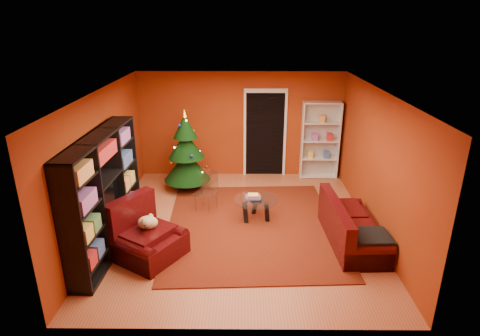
{
  "coord_description": "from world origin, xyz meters",
  "views": [
    {
      "loc": [
        0.06,
        -6.88,
        3.8
      ],
      "look_at": [
        0.0,
        0.4,
        1.05
      ],
      "focal_mm": 30.0,
      "sensor_mm": 36.0,
      "label": 1
    }
  ],
  "objects_px": {
    "media_unit": "(104,194)",
    "dog": "(148,222)",
    "acrylic_chair": "(206,193)",
    "gift_box_teal": "(182,180)",
    "rug": "(252,226)",
    "coffee_table": "(256,209)",
    "sofa": "(354,223)",
    "christmas_tree": "(186,151)",
    "gift_box_red": "(205,175)",
    "white_bookshelf": "(320,141)",
    "armchair": "(149,235)"
  },
  "relations": [
    {
      "from": "christmas_tree",
      "to": "gift_box_teal",
      "type": "relative_size",
      "value": 6.9
    },
    {
      "from": "dog",
      "to": "gift_box_red",
      "type": "bearing_deg",
      "value": 22.04
    },
    {
      "from": "coffee_table",
      "to": "media_unit",
      "type": "bearing_deg",
      "value": -158.19
    },
    {
      "from": "sofa",
      "to": "acrylic_chair",
      "type": "distance_m",
      "value": 3.01
    },
    {
      "from": "white_bookshelf",
      "to": "sofa",
      "type": "xyz_separation_m",
      "value": [
        0.07,
        -3.16,
        -0.56
      ]
    },
    {
      "from": "gift_box_teal",
      "to": "coffee_table",
      "type": "bearing_deg",
      "value": -45.27
    },
    {
      "from": "gift_box_teal",
      "to": "white_bookshelf",
      "type": "xyz_separation_m",
      "value": [
        3.35,
        0.58,
        0.81
      ]
    },
    {
      "from": "white_bookshelf",
      "to": "sofa",
      "type": "relative_size",
      "value": 1.06
    },
    {
      "from": "gift_box_teal",
      "to": "white_bookshelf",
      "type": "relative_size",
      "value": 0.14
    },
    {
      "from": "christmas_tree",
      "to": "armchair",
      "type": "xyz_separation_m",
      "value": [
        -0.26,
        -2.88,
        -0.51
      ]
    },
    {
      "from": "armchair",
      "to": "dog",
      "type": "height_order",
      "value": "armchair"
    },
    {
      "from": "media_unit",
      "to": "armchair",
      "type": "relative_size",
      "value": 2.52
    },
    {
      "from": "christmas_tree",
      "to": "acrylic_chair",
      "type": "bearing_deg",
      "value": -64.9
    },
    {
      "from": "media_unit",
      "to": "gift_box_teal",
      "type": "relative_size",
      "value": 9.6
    },
    {
      "from": "gift_box_red",
      "to": "sofa",
      "type": "bearing_deg",
      "value": -45.49
    },
    {
      "from": "rug",
      "to": "coffee_table",
      "type": "distance_m",
      "value": 0.36
    },
    {
      "from": "christmas_tree",
      "to": "acrylic_chair",
      "type": "distance_m",
      "value": 1.36
    },
    {
      "from": "white_bookshelf",
      "to": "dog",
      "type": "height_order",
      "value": "white_bookshelf"
    },
    {
      "from": "christmas_tree",
      "to": "dog",
      "type": "height_order",
      "value": "christmas_tree"
    },
    {
      "from": "media_unit",
      "to": "dog",
      "type": "xyz_separation_m",
      "value": [
        0.76,
        -0.23,
        -0.4
      ]
    },
    {
      "from": "gift_box_red",
      "to": "white_bookshelf",
      "type": "bearing_deg",
      "value": 3.95
    },
    {
      "from": "gift_box_teal",
      "to": "media_unit",
      "type": "bearing_deg",
      "value": -107.48
    },
    {
      "from": "gift_box_teal",
      "to": "armchair",
      "type": "height_order",
      "value": "armchair"
    },
    {
      "from": "rug",
      "to": "media_unit",
      "type": "distance_m",
      "value": 2.81
    },
    {
      "from": "acrylic_chair",
      "to": "media_unit",
      "type": "bearing_deg",
      "value": -112.36
    },
    {
      "from": "white_bookshelf",
      "to": "acrylic_chair",
      "type": "bearing_deg",
      "value": -143.39
    },
    {
      "from": "white_bookshelf",
      "to": "acrylic_chair",
      "type": "relative_size",
      "value": 2.55
    },
    {
      "from": "white_bookshelf",
      "to": "armchair",
      "type": "xyz_separation_m",
      "value": [
        -3.45,
        -3.65,
        -0.54
      ]
    },
    {
      "from": "gift_box_teal",
      "to": "sofa",
      "type": "xyz_separation_m",
      "value": [
        3.42,
        -2.58,
        0.26
      ]
    },
    {
      "from": "coffee_table",
      "to": "acrylic_chair",
      "type": "relative_size",
      "value": 1.15
    },
    {
      "from": "gift_box_teal",
      "to": "gift_box_red",
      "type": "height_order",
      "value": "gift_box_teal"
    },
    {
      "from": "media_unit",
      "to": "coffee_table",
      "type": "distance_m",
      "value": 2.9
    },
    {
      "from": "armchair",
      "to": "sofa",
      "type": "distance_m",
      "value": 3.56
    },
    {
      "from": "gift_box_teal",
      "to": "dog",
      "type": "relative_size",
      "value": 0.69
    },
    {
      "from": "coffee_table",
      "to": "gift_box_red",
      "type": "bearing_deg",
      "value": 119.65
    },
    {
      "from": "christmas_tree",
      "to": "sofa",
      "type": "relative_size",
      "value": 1.03
    },
    {
      "from": "rug",
      "to": "gift_box_red",
      "type": "relative_size",
      "value": 15.68
    },
    {
      "from": "christmas_tree",
      "to": "white_bookshelf",
      "type": "distance_m",
      "value": 3.28
    },
    {
      "from": "media_unit",
      "to": "acrylic_chair",
      "type": "height_order",
      "value": "media_unit"
    },
    {
      "from": "rug",
      "to": "white_bookshelf",
      "type": "bearing_deg",
      "value": 56.39
    },
    {
      "from": "white_bookshelf",
      "to": "acrylic_chair",
      "type": "distance_m",
      "value": 3.32
    },
    {
      "from": "rug",
      "to": "dog",
      "type": "xyz_separation_m",
      "value": [
        -1.75,
        -1.0,
        0.6
      ]
    },
    {
      "from": "media_unit",
      "to": "christmas_tree",
      "type": "relative_size",
      "value": 1.39
    },
    {
      "from": "gift_box_red",
      "to": "acrylic_chair",
      "type": "distance_m",
      "value": 1.73
    },
    {
      "from": "rug",
      "to": "coffee_table",
      "type": "bearing_deg",
      "value": 72.98
    },
    {
      "from": "media_unit",
      "to": "sofa",
      "type": "bearing_deg",
      "value": 4.46
    },
    {
      "from": "dog",
      "to": "coffee_table",
      "type": "xyz_separation_m",
      "value": [
        1.83,
        1.27,
        -0.38
      ]
    },
    {
      "from": "armchair",
      "to": "rug",
      "type": "bearing_deg",
      "value": -25.9
    },
    {
      "from": "gift_box_teal",
      "to": "acrylic_chair",
      "type": "distance_m",
      "value": 1.51
    },
    {
      "from": "christmas_tree",
      "to": "dog",
      "type": "bearing_deg",
      "value": -95.61
    }
  ]
}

